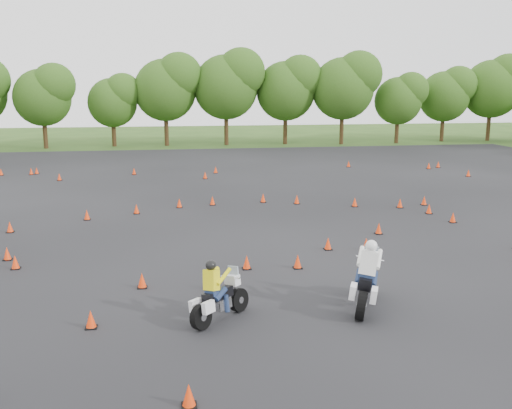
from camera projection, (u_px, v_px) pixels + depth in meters
The scene contains 6 objects.
ground at pixel (274, 260), 20.35m from camera, with size 140.00×140.00×0.00m, color #2D5119.
asphalt_pad at pixel (249, 221), 26.15m from camera, with size 62.00×62.00×0.00m, color black.
treeline at pixel (219, 102), 53.34m from camera, with size 86.93×32.30×10.50m.
traffic_cones at pixel (237, 217), 26.03m from camera, with size 36.06×32.49×0.45m.
rider_yellow at pixel (221, 290), 14.94m from camera, with size 2.16×0.66×1.67m, color yellow, non-canonical shape.
rider_white at pixel (363, 273), 15.80m from camera, with size 2.62×0.80×2.02m, color white, non-canonical shape.
Camera 1 is at (-3.73, -19.17, 6.10)m, focal length 40.00 mm.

